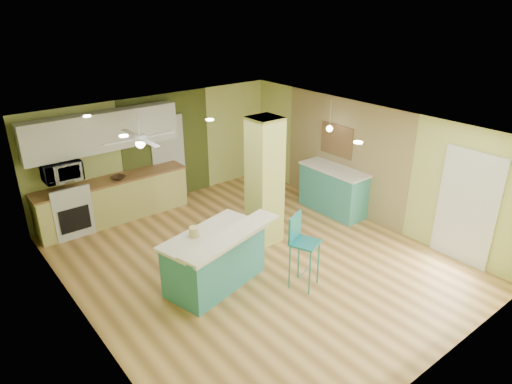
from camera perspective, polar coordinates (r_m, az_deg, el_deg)
floor at (r=8.51m, az=-0.24°, el=-8.59°), size 6.00×7.00×0.01m
ceiling at (r=7.48m, az=-0.27°, el=7.91°), size 6.00×7.00×0.01m
wall_back at (r=10.70m, az=-12.02°, el=5.22°), size 6.00×0.01×2.50m
wall_front at (r=5.94m, az=21.72°, el=-11.81°), size 6.00×0.01×2.50m
wall_left at (r=6.69m, az=-21.05°, el=-7.47°), size 0.01×7.00×2.50m
wall_right at (r=9.92m, az=13.51°, el=3.63°), size 0.01×7.00×2.50m
wood_panel at (r=10.27m, az=10.85°, el=4.53°), size 0.02×3.40×2.50m
olive_accent at (r=10.77m, az=-11.04°, el=5.42°), size 2.20×0.02×2.50m
interior_door at (r=10.83m, az=-10.87°, el=4.13°), size 0.82×0.05×2.00m
french_door at (r=8.87m, az=24.83°, el=-1.83°), size 0.04×1.08×2.10m
column at (r=8.65m, az=1.07°, el=1.31°), size 0.55×0.55×2.50m
kitchen_run at (r=10.24m, az=-17.31°, el=-0.89°), size 3.25×0.63×0.94m
stove at (r=9.98m, az=-22.29°, el=-2.35°), size 0.76×0.66×1.08m
upper_cabinets at (r=9.86m, az=-18.61°, el=7.19°), size 3.20×0.34×0.80m
microwave at (r=9.66m, az=-23.11°, el=2.43°), size 0.70×0.48×0.39m
ceiling_fan at (r=8.71m, az=-14.33°, el=6.52°), size 1.41×1.41×0.61m
pendant_lamp at (r=9.93m, az=9.18°, el=7.84°), size 0.14×0.14×0.69m
wall_decor at (r=10.28m, az=10.06°, el=6.38°), size 0.03×0.90×0.70m
peninsula at (r=7.67m, az=-5.08°, el=-8.25°), size 2.08×1.48×1.07m
bar_stool at (r=7.46m, az=5.59°, el=-5.94°), size 0.55×0.55×1.29m
side_counter at (r=10.29m, az=9.66°, el=0.30°), size 0.68×1.60×1.03m
fruit_bowl at (r=10.01m, az=-16.83°, el=1.73°), size 0.37×0.37×0.07m
canister at (r=7.41m, az=-7.73°, el=-4.97°), size 0.17×0.17×0.16m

